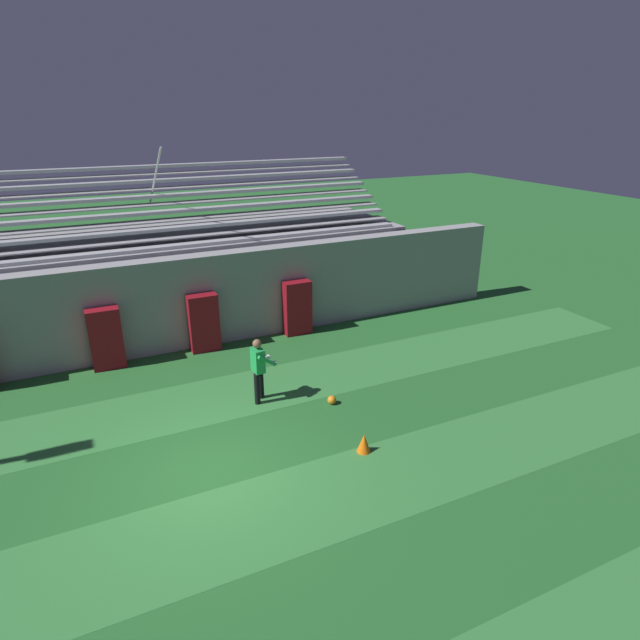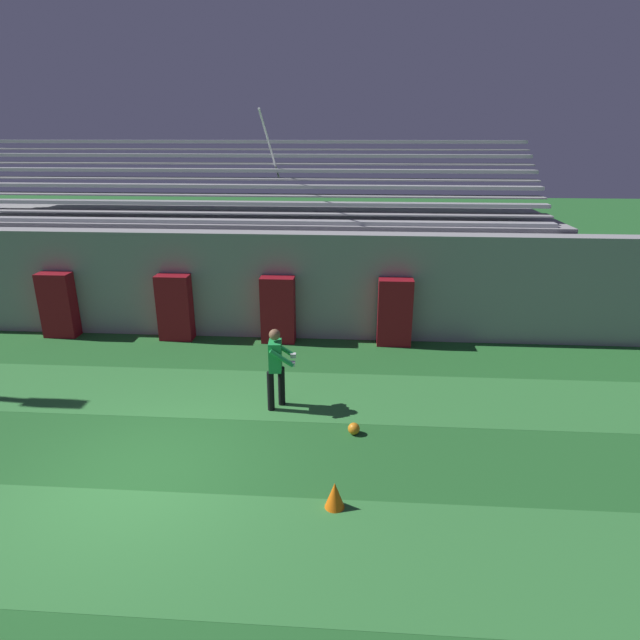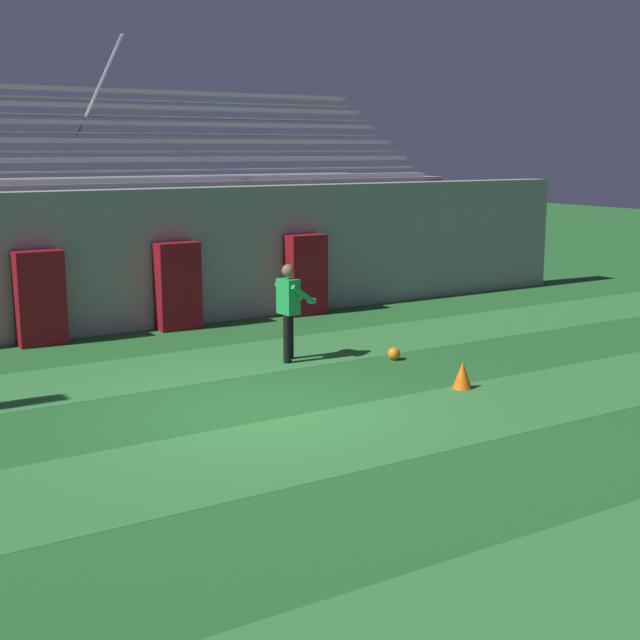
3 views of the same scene
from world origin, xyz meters
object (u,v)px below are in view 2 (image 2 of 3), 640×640
(padding_pillar_far_left, at_px, (58,305))
(padding_pillar_far_right, at_px, (395,312))
(padding_pillar_gate_left, at_px, (175,308))
(padding_pillar_gate_right, at_px, (278,310))
(soccer_ball, at_px, (354,429))
(traffic_cone, at_px, (335,495))
(goalkeeper, at_px, (276,364))

(padding_pillar_far_left, relative_size, padding_pillar_far_right, 1.00)
(padding_pillar_far_right, bearing_deg, padding_pillar_gate_left, 180.00)
(padding_pillar_gate_left, xyz_separation_m, padding_pillar_gate_right, (2.74, 0.00, 0.00))
(padding_pillar_far_left, bearing_deg, soccer_ball, -29.44)
(traffic_cone, bearing_deg, padding_pillar_gate_right, 105.10)
(padding_pillar_gate_right, distance_m, traffic_cone, 6.80)
(padding_pillar_gate_left, xyz_separation_m, padding_pillar_far_right, (5.75, 0.00, 0.00))
(soccer_ball, distance_m, traffic_cone, 2.07)
(padding_pillar_far_left, bearing_deg, traffic_cone, -40.39)
(padding_pillar_gate_right, xyz_separation_m, soccer_ball, (2.03, -4.49, -0.77))
(padding_pillar_far_left, height_order, goalkeeper, padding_pillar_far_left)
(padding_pillar_far_left, bearing_deg, padding_pillar_far_right, 0.00)
(goalkeeper, bearing_deg, traffic_cone, -66.68)
(padding_pillar_gate_left, relative_size, padding_pillar_far_right, 1.00)
(padding_pillar_gate_left, bearing_deg, padding_pillar_far_right, 0.00)
(padding_pillar_gate_left, relative_size, padding_pillar_gate_right, 1.00)
(padding_pillar_far_right, bearing_deg, padding_pillar_gate_right, 180.00)
(goalkeeper, height_order, traffic_cone, goalkeeper)
(padding_pillar_gate_left, distance_m, padding_pillar_far_left, 3.19)
(traffic_cone, bearing_deg, padding_pillar_gate_left, 124.53)
(soccer_ball, height_order, traffic_cone, traffic_cone)
(padding_pillar_far_left, bearing_deg, padding_pillar_gate_left, 0.00)
(padding_pillar_gate_right, relative_size, padding_pillar_far_left, 1.00)
(padding_pillar_far_left, xyz_separation_m, goalkeeper, (6.40, -3.57, 0.08))
(traffic_cone, bearing_deg, goalkeeper, 113.32)
(padding_pillar_far_right, xyz_separation_m, soccer_ball, (-0.99, -4.49, -0.77))
(padding_pillar_gate_right, distance_m, goalkeeper, 3.60)
(padding_pillar_gate_left, height_order, goalkeeper, padding_pillar_gate_left)
(soccer_ball, bearing_deg, padding_pillar_gate_left, 136.71)
(soccer_ball, bearing_deg, padding_pillar_gate_right, 114.32)
(padding_pillar_gate_left, bearing_deg, padding_pillar_gate_right, 0.00)
(padding_pillar_gate_right, xyz_separation_m, goalkeeper, (0.48, -3.57, 0.08))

